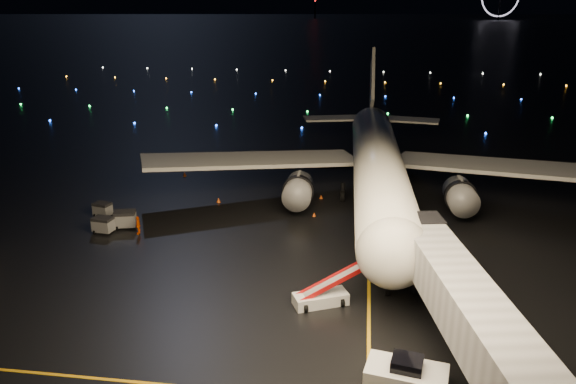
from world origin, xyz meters
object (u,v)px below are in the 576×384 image
pushback_tug (406,375)px  crew_c (138,225)px  airliner (378,132)px  belt_loader (321,287)px  baggage_cart_2 (103,210)px  baggage_cart_0 (103,225)px  baggage_cart_1 (125,219)px

pushback_tug → crew_c: 32.04m
crew_c → airliner: bearing=112.5°
belt_loader → baggage_cart_2: belt_loader is taller
baggage_cart_2 → belt_loader: bearing=-17.4°
belt_loader → baggage_cart_2: 28.87m
pushback_tug → baggage_cart_2: pushback_tug is taller
belt_loader → baggage_cart_0: (-22.47, 10.96, -0.65)m
baggage_cart_1 → baggage_cart_0: bearing=-151.1°
belt_loader → baggage_cart_1: belt_loader is taller
pushback_tug → crew_c: bearing=151.3°
pushback_tug → baggage_cart_1: bearing=151.7°
airliner → baggage_cart_0: size_ratio=28.74×
crew_c → baggage_cart_0: size_ratio=0.97×
belt_loader → baggage_cart_0: 25.01m
crew_c → baggage_cart_1: bearing=-134.5°
pushback_tug → airliner: bearing=103.3°
crew_c → baggage_cart_0: bearing=-96.8°
pushback_tug → baggage_cart_1: 34.39m
airliner → belt_loader: bearing=-101.4°
belt_loader → crew_c: (-18.91, 11.13, -0.53)m
airliner → baggage_cart_0: (-26.79, -14.72, -6.88)m
belt_loader → baggage_cart_1: (-20.85, 12.48, -0.57)m
airliner → pushback_tug: airliner is taller
pushback_tug → baggage_cart_2: (-30.32, 24.47, -0.37)m
baggage_cart_0 → baggage_cart_1: bearing=51.1°
belt_loader → baggage_cart_1: 24.31m
airliner → crew_c: airliner is taller
airliner → belt_loader: (-4.31, -25.68, -6.22)m
crew_c → baggage_cart_1: (-1.93, 1.35, -0.03)m
baggage_cart_1 → baggage_cart_2: baggage_cart_1 is taller
airliner → baggage_cart_1: size_ratio=26.05×
pushback_tug → baggage_cart_2: bearing=152.0°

